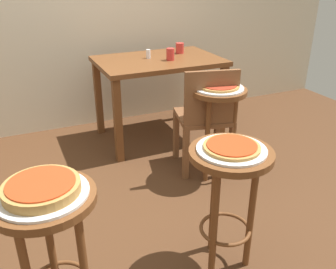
{
  "coord_description": "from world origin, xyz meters",
  "views": [
    {
      "loc": [
        -0.61,
        -1.96,
        1.52
      ],
      "look_at": [
        0.16,
        -0.23,
        0.63
      ],
      "focal_mm": 39.05,
      "sensor_mm": 36.0,
      "label": 1
    }
  ],
  "objects": [
    {
      "name": "serving_plate_middle",
      "position": [
        0.3,
        -0.66,
        0.71
      ],
      "size": [
        0.34,
        0.34,
        0.01
      ],
      "primitive_type": "cylinder",
      "color": "silver",
      "rests_on": "stool_middle"
    },
    {
      "name": "pizza_foreground",
      "position": [
        -0.57,
        -0.68,
        0.74
      ],
      "size": [
        0.3,
        0.3,
        0.05
      ],
      "color": "#B78442",
      "rests_on": "serving_plate_foreground"
    },
    {
      "name": "ground_plane",
      "position": [
        0.0,
        0.0,
        0.0
      ],
      "size": [
        6.0,
        6.0,
        0.0
      ],
      "primitive_type": "plane",
      "color": "#4C2D19"
    },
    {
      "name": "cup_far_edge",
      "position": [
        0.89,
        1.14,
        0.8
      ],
      "size": [
        0.08,
        0.08,
        0.1
      ],
      "primitive_type": "cylinder",
      "color": "red",
      "rests_on": "dining_table"
    },
    {
      "name": "pizza_leftside",
      "position": [
        0.75,
        0.19,
        0.73
      ],
      "size": [
        0.29,
        0.29,
        0.02
      ],
      "color": "#B78442",
      "rests_on": "serving_plate_leftside"
    },
    {
      "name": "wooden_chair",
      "position": [
        0.71,
        0.28,
        0.47
      ],
      "size": [
        0.48,
        0.48,
        0.85
      ],
      "color": "brown",
      "rests_on": "ground_plane"
    },
    {
      "name": "serving_plate_foreground",
      "position": [
        -0.57,
        -0.68,
        0.71
      ],
      "size": [
        0.36,
        0.36,
        0.01
      ],
      "primitive_type": "cylinder",
      "color": "silver",
      "rests_on": "stool_foreground"
    },
    {
      "name": "stool_foreground",
      "position": [
        -0.57,
        -0.68,
        0.53
      ],
      "size": [
        0.41,
        0.41,
        0.71
      ],
      "color": "brown",
      "rests_on": "ground_plane"
    },
    {
      "name": "pizza_middle",
      "position": [
        0.3,
        -0.66,
        0.73
      ],
      "size": [
        0.27,
        0.27,
        0.02
      ],
      "color": "#B78442",
      "rests_on": "serving_plate_middle"
    },
    {
      "name": "stool_leftside",
      "position": [
        0.75,
        0.19,
        0.53
      ],
      "size": [
        0.41,
        0.41,
        0.71
      ],
      "color": "brown",
      "rests_on": "ground_plane"
    },
    {
      "name": "condiment_shaker",
      "position": [
        0.55,
        1.07,
        0.8
      ],
      "size": [
        0.04,
        0.04,
        0.08
      ],
      "primitive_type": "cylinder",
      "color": "white",
      "rests_on": "dining_table"
    },
    {
      "name": "stool_middle",
      "position": [
        0.3,
        -0.66,
        0.53
      ],
      "size": [
        0.41,
        0.41,
        0.71
      ],
      "color": "brown",
      "rests_on": "ground_plane"
    },
    {
      "name": "dining_table",
      "position": [
        0.62,
        1.02,
        0.64
      ],
      "size": [
        1.09,
        0.73,
        0.76
      ],
      "color": "brown",
      "rests_on": "ground_plane"
    },
    {
      "name": "serving_plate_leftside",
      "position": [
        0.75,
        0.19,
        0.71
      ],
      "size": [
        0.36,
        0.36,
        0.01
      ],
      "primitive_type": "cylinder",
      "color": "silver",
      "rests_on": "stool_leftside"
    },
    {
      "name": "cup_near_edge",
      "position": [
        0.7,
        0.93,
        0.81
      ],
      "size": [
        0.07,
        0.07,
        0.1
      ],
      "primitive_type": "cylinder",
      "color": "red",
      "rests_on": "dining_table"
    }
  ]
}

